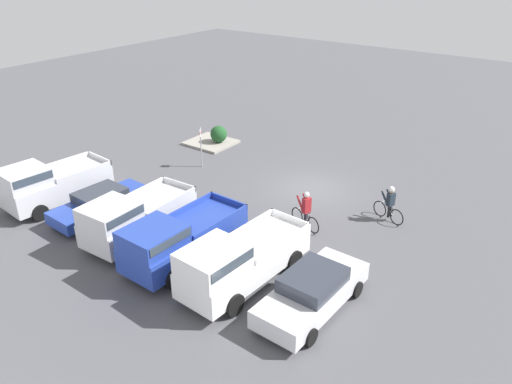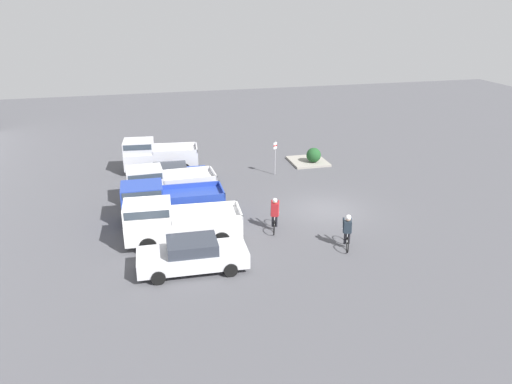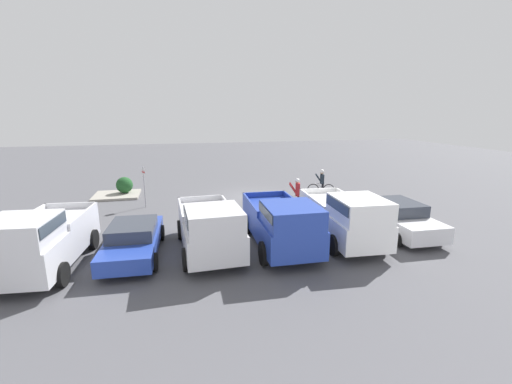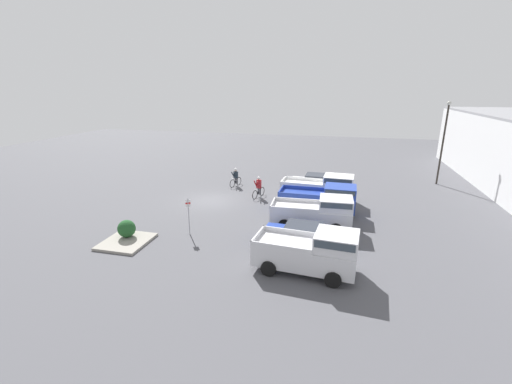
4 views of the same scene
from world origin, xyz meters
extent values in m
plane|color=#4C4C51|center=(0.00, 0.00, 0.00)|extent=(80.00, 80.00, 0.00)
cube|color=silver|center=(-4.82, 8.13, 0.60)|extent=(2.00, 4.84, 0.69)
cube|color=#2D333D|center=(-4.82, 8.13, 1.20)|extent=(1.73, 2.21, 0.51)
cylinder|color=black|center=(-5.69, 9.69, 0.30)|extent=(0.20, 0.61, 0.61)
cylinder|color=black|center=(-3.85, 9.63, 0.30)|extent=(0.20, 0.61, 0.61)
cylinder|color=black|center=(-5.79, 6.63, 0.30)|extent=(0.20, 0.61, 0.61)
cylinder|color=black|center=(-3.95, 6.57, 0.30)|extent=(0.20, 0.61, 0.61)
cube|color=white|center=(-2.02, 8.20, 0.85)|extent=(2.27, 5.66, 0.98)
cube|color=white|center=(-1.92, 9.86, 1.76)|extent=(1.91, 2.33, 0.84)
cube|color=#333D47|center=(-1.92, 9.86, 1.95)|extent=(1.96, 2.15, 0.37)
cube|color=white|center=(-3.01, 7.14, 1.47)|extent=(0.28, 3.33, 0.25)
cube|color=white|center=(-1.16, 7.03, 1.47)|extent=(0.28, 3.33, 0.25)
cube|color=white|center=(-2.19, 5.46, 1.47)|extent=(1.94, 0.20, 0.25)
cylinder|color=black|center=(-2.88, 9.97, 0.41)|extent=(0.27, 0.83, 0.82)
cylinder|color=black|center=(-0.95, 9.85, 0.41)|extent=(0.27, 0.83, 0.82)
cylinder|color=black|center=(-3.09, 6.54, 0.41)|extent=(0.27, 0.83, 0.82)
cylinder|color=black|center=(-1.16, 6.42, 0.41)|extent=(0.27, 0.83, 0.82)
cube|color=#233D9E|center=(0.78, 8.42, 0.89)|extent=(2.15, 5.38, 1.01)
cube|color=#233D9E|center=(0.82, 10.02, 1.76)|extent=(1.91, 2.18, 0.73)
cube|color=#333D47|center=(0.82, 10.02, 1.92)|extent=(1.97, 2.01, 0.32)
cube|color=#233D9E|center=(-0.22, 7.38, 1.52)|extent=(0.16, 3.20, 0.25)
cube|color=#233D9E|center=(1.73, 7.33, 1.52)|extent=(0.16, 3.20, 0.25)
cube|color=#233D9E|center=(0.72, 5.80, 1.52)|extent=(2.02, 0.13, 0.25)
cylinder|color=black|center=(-0.19, 10.09, 0.43)|extent=(0.24, 0.87, 0.87)
cylinder|color=black|center=(1.83, 10.05, 0.43)|extent=(0.24, 0.87, 0.87)
cylinder|color=black|center=(-0.27, 6.79, 0.43)|extent=(0.24, 0.87, 0.87)
cylinder|color=black|center=(1.75, 6.74, 0.43)|extent=(0.24, 0.87, 0.87)
cube|color=silver|center=(3.58, 8.26, 0.86)|extent=(2.20, 5.15, 0.98)
cube|color=silver|center=(3.53, 9.78, 1.73)|extent=(1.92, 2.10, 0.76)
cube|color=#333D47|center=(3.53, 9.78, 1.90)|extent=(1.98, 1.94, 0.34)
cube|color=silver|center=(2.65, 7.21, 1.47)|extent=(0.19, 3.05, 0.25)
cube|color=silver|center=(4.58, 7.28, 1.47)|extent=(0.19, 3.05, 0.25)
cube|color=silver|center=(3.67, 5.76, 1.47)|extent=(2.01, 0.15, 0.25)
cylinder|color=black|center=(2.52, 9.80, 0.41)|extent=(0.25, 0.82, 0.81)
cylinder|color=black|center=(4.53, 9.87, 0.41)|extent=(0.25, 0.82, 0.81)
cylinder|color=black|center=(2.63, 6.65, 0.41)|extent=(0.25, 0.82, 0.81)
cylinder|color=black|center=(4.64, 6.72, 0.41)|extent=(0.25, 0.82, 0.81)
cube|color=#233D9E|center=(6.38, 8.13, 0.55)|extent=(2.00, 4.74, 0.55)
cube|color=#2D333D|center=(6.38, 8.13, 1.06)|extent=(1.70, 2.17, 0.46)
cylinder|color=black|center=(5.56, 9.66, 0.32)|extent=(0.21, 0.65, 0.65)
cylinder|color=black|center=(7.34, 9.58, 0.32)|extent=(0.21, 0.65, 0.65)
cylinder|color=black|center=(5.42, 6.68, 0.32)|extent=(0.21, 0.65, 0.65)
cylinder|color=black|center=(7.20, 6.60, 0.32)|extent=(0.21, 0.65, 0.65)
cube|color=silver|center=(9.18, 8.46, 0.89)|extent=(2.48, 5.09, 1.09)
cube|color=silver|center=(9.32, 9.93, 1.83)|extent=(2.05, 2.13, 0.80)
cube|color=#333D47|center=(9.32, 9.93, 2.01)|extent=(2.09, 1.98, 0.35)
cube|color=silver|center=(8.12, 7.56, 1.56)|extent=(0.35, 2.95, 0.25)
cube|color=silver|center=(10.07, 7.39, 1.56)|extent=(0.35, 2.95, 0.25)
cube|color=silver|center=(8.96, 6.04, 1.56)|extent=(2.04, 0.27, 0.25)
cylinder|color=black|center=(8.30, 10.07, 0.39)|extent=(0.29, 0.79, 0.77)
cylinder|color=black|center=(10.34, 9.89, 0.39)|extent=(0.29, 0.79, 0.77)
cylinder|color=black|center=(8.03, 7.03, 0.39)|extent=(0.29, 0.79, 0.77)
cylinder|color=black|center=(10.06, 6.84, 0.39)|extent=(0.29, 0.79, 0.77)
torus|color=black|center=(-1.24, 3.34, 0.35)|extent=(0.73, 0.29, 0.76)
torus|color=black|center=(-2.27, 3.69, 0.35)|extent=(0.73, 0.29, 0.76)
cylinder|color=silver|center=(-1.75, 3.51, 0.54)|extent=(0.55, 0.22, 0.40)
cylinder|color=silver|center=(-1.75, 3.51, 0.75)|extent=(0.58, 0.23, 0.04)
cylinder|color=silver|center=(-1.94, 3.57, 0.54)|extent=(0.05, 0.05, 0.37)
cylinder|color=silver|center=(-1.37, 3.38, 0.78)|extent=(0.17, 0.44, 0.02)
cylinder|color=black|center=(-1.83, 3.63, 0.49)|extent=(0.15, 0.15, 0.56)
cylinder|color=black|center=(-1.89, 3.46, 0.49)|extent=(0.15, 0.15, 0.56)
cube|color=maroon|center=(-1.81, 3.53, 1.12)|extent=(0.34, 0.42, 0.70)
cylinder|color=maroon|center=(-1.54, 3.62, 1.13)|extent=(0.54, 0.26, 0.75)
cylinder|color=maroon|center=(-1.65, 3.30, 1.13)|extent=(0.54, 0.26, 0.75)
sphere|color=tan|center=(-1.78, 3.52, 1.58)|extent=(0.21, 0.21, 0.21)
sphere|color=silver|center=(-1.78, 3.52, 1.64)|extent=(0.24, 0.24, 0.24)
torus|color=black|center=(-3.99, 0.54, 0.35)|extent=(0.73, 0.29, 0.76)
torus|color=black|center=(-4.94, 0.86, 0.35)|extent=(0.73, 0.29, 0.76)
cylinder|color=silver|center=(-4.47, 0.70, 0.54)|extent=(0.51, 0.20, 0.40)
cylinder|color=silver|center=(-4.47, 0.70, 0.75)|extent=(0.53, 0.21, 0.04)
cylinder|color=silver|center=(-4.63, 0.76, 0.54)|extent=(0.05, 0.05, 0.37)
cylinder|color=silver|center=(-4.11, 0.58, 0.78)|extent=(0.17, 0.44, 0.02)
cylinder|color=black|center=(-4.53, 0.82, 0.49)|extent=(0.15, 0.15, 0.56)
cylinder|color=black|center=(-4.59, 0.65, 0.49)|extent=(0.15, 0.15, 0.56)
cube|color=#1E2833|center=(-4.51, 0.72, 1.07)|extent=(0.34, 0.42, 0.60)
cylinder|color=#1E2833|center=(-4.27, 0.81, 1.08)|extent=(0.50, 0.24, 0.65)
cylinder|color=#1E2833|center=(-4.38, 0.49, 1.08)|extent=(0.50, 0.24, 0.65)
sphere|color=tan|center=(-4.49, 0.71, 1.50)|extent=(0.25, 0.25, 0.25)
sphere|color=silver|center=(-4.49, 0.71, 1.56)|extent=(0.27, 0.27, 0.27)
cylinder|color=#9E9EA3|center=(6.49, 1.12, 1.18)|extent=(0.06, 0.06, 2.36)
cube|color=white|center=(6.49, 1.12, 2.03)|extent=(0.17, 0.27, 0.45)
cube|color=red|center=(6.49, 1.12, 2.03)|extent=(0.17, 0.27, 0.10)
cube|color=gray|center=(8.50, -1.99, 0.07)|extent=(2.77, 2.56, 0.15)
sphere|color=#1E4C23|center=(8.02, -2.22, 0.67)|extent=(1.05, 1.05, 1.05)
camera|label=1|loc=(-11.34, 20.35, 11.26)|focal=35.00mm
camera|label=2|loc=(-24.18, 10.14, 11.20)|focal=35.00mm
camera|label=3|loc=(4.69, 20.94, 5.30)|focal=24.00mm
camera|label=4|loc=(24.39, 9.76, 8.76)|focal=24.00mm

